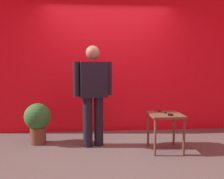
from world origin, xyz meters
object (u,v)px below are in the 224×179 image
at_px(side_table, 165,120).
at_px(cell_phone, 170,115).
at_px(standing_person, 93,91).
at_px(potted_plant, 38,120).
at_px(tv_remote, 162,112).

relative_size(side_table, cell_phone, 4.01).
relative_size(standing_person, potted_plant, 2.38).
height_order(side_table, tv_remote, tv_remote).
xyz_separation_m(cell_phone, tv_remote, (-0.07, 0.19, 0.01)).
xyz_separation_m(standing_person, potted_plant, (-0.94, 0.18, -0.51)).
bearing_deg(tv_remote, cell_phone, -91.91).
bearing_deg(side_table, cell_phone, -61.85).
relative_size(cell_phone, tv_remote, 0.85).
bearing_deg(potted_plant, side_table, -13.04).
height_order(tv_remote, potted_plant, potted_plant).
relative_size(tv_remote, potted_plant, 0.25).
bearing_deg(standing_person, side_table, -14.64).
distance_m(cell_phone, tv_remote, 0.20).
relative_size(standing_person, cell_phone, 11.35).
distance_m(side_table, tv_remote, 0.15).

